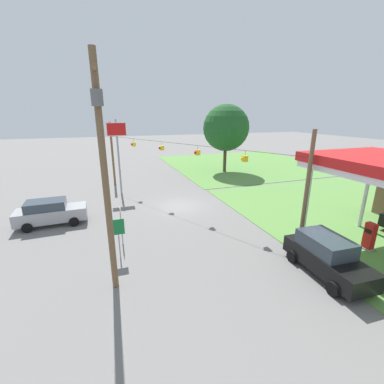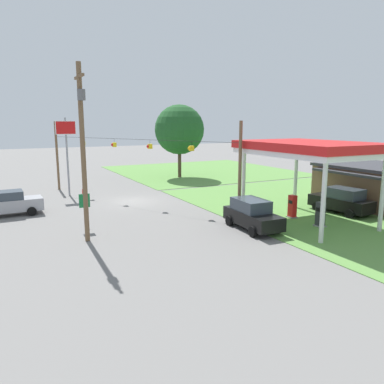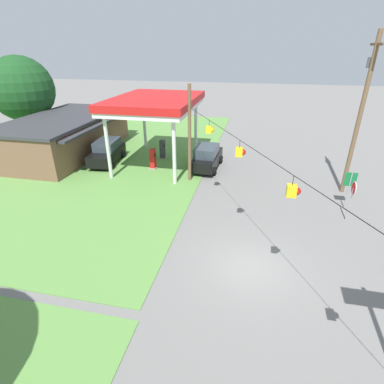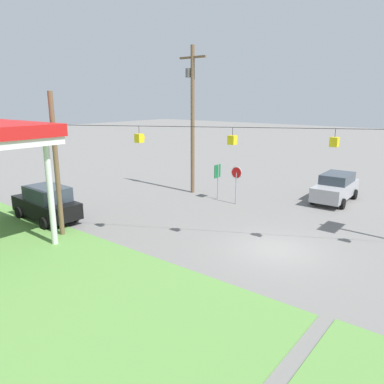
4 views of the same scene
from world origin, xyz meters
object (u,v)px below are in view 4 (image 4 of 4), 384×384
object	(u,v)px
stop_sign_roadside	(236,177)
route_sign	(218,175)
utility_pole_main	(192,113)
car_at_pumps_front	(47,203)
car_on_crossroad	(336,187)

from	to	relation	value
stop_sign_roadside	route_sign	distance (m)	1.69
stop_sign_roadside	utility_pole_main	size ratio (longest dim) A/B	0.24
car_at_pumps_front	car_on_crossroad	distance (m)	18.31
car_on_crossroad	stop_sign_roadside	world-z (taller)	stop_sign_roadside
car_at_pumps_front	car_on_crossroad	bearing A→B (deg)	-125.98
car_on_crossroad	utility_pole_main	size ratio (longest dim) A/B	0.47
stop_sign_roadside	utility_pole_main	bearing A→B (deg)	170.79
car_at_pumps_front	stop_sign_roadside	world-z (taller)	stop_sign_roadside
route_sign	utility_pole_main	xyz separation A→B (m)	(2.53, -0.41, 4.02)
car_on_crossroad	route_sign	size ratio (longest dim) A/B	2.02
route_sign	utility_pole_main	size ratio (longest dim) A/B	0.23
car_at_pumps_front	route_sign	distance (m)	11.01
car_on_crossroad	utility_pole_main	bearing A→B (deg)	-67.90
stop_sign_roadside	route_sign	world-z (taller)	stop_sign_roadside
car_on_crossroad	route_sign	xyz separation A→B (m)	(6.55, 4.43, 0.74)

